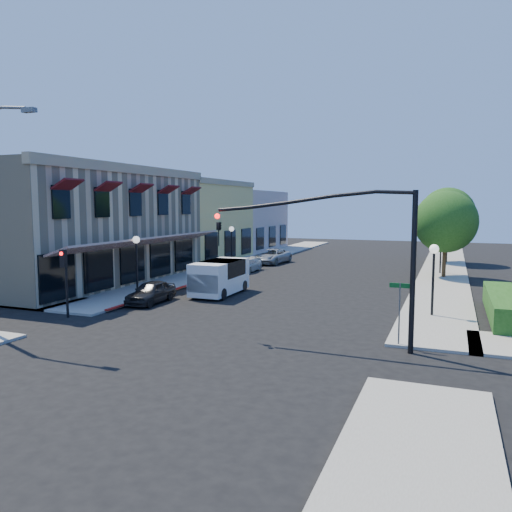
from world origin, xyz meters
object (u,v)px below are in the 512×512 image
(parked_car_b, at_px, (242,266))
(lamppost_right_far, at_px, (441,240))
(parked_car_c, at_px, (247,265))
(secondary_signal, at_px, (65,270))
(parked_car_d, at_px, (272,256))
(white_van, at_px, (219,275))
(lamppost_right_near, at_px, (434,262))
(street_tree_a, at_px, (446,222))
(street_name_sign, at_px, (400,304))
(street_tree_b, at_px, (447,214))
(lamppost_left_near, at_px, (136,250))
(lamppost_left_far, at_px, (232,236))
(parked_car_a, at_px, (151,292))
(signal_mast_arm, at_px, (355,242))

(parked_car_b, bearing_deg, lamppost_right_far, 20.67)
(parked_car_b, xyz_separation_m, parked_car_c, (0.00, 1.00, 0.01))
(secondary_signal, height_order, parked_car_d, secondary_signal)
(white_van, bearing_deg, lamppost_right_near, -8.07)
(street_tree_a, distance_m, street_name_sign, 20.00)
(lamppost_right_near, xyz_separation_m, lamppost_right_far, (0.00, 16.00, 0.00))
(street_tree_a, bearing_deg, street_name_sign, -93.76)
(street_tree_b, relative_size, parked_car_b, 2.17)
(secondary_signal, xyz_separation_m, street_name_sign, (15.50, 0.79, -0.62))
(parked_car_b, bearing_deg, parked_car_c, 91.88)
(parked_car_c, bearing_deg, street_name_sign, -52.09)
(street_name_sign, xyz_separation_m, lamppost_left_near, (-16.00, 5.80, 1.04))
(white_van, bearing_deg, street_tree_a, 44.26)
(secondary_signal, height_order, lamppost_right_near, lamppost_right_near)
(street_tree_b, xyz_separation_m, lamppost_right_near, (-0.30, -24.00, -1.81))
(street_tree_a, xyz_separation_m, parked_car_c, (-15.00, -2.00, -3.65))
(lamppost_left_near, relative_size, lamppost_left_far, 1.00)
(parked_car_c, bearing_deg, lamppost_left_far, 139.32)
(street_tree_b, distance_m, parked_car_a, 30.27)
(lamppost_right_far, height_order, parked_car_c, lamppost_right_far)
(parked_car_d, bearing_deg, street_name_sign, -54.12)
(lamppost_left_near, height_order, parked_car_c, lamppost_left_near)
(lamppost_right_near, relative_size, lamppost_right_far, 1.00)
(lamppost_right_near, distance_m, parked_car_b, 18.49)
(street_tree_a, xyz_separation_m, parked_car_a, (-15.00, -16.00, -3.57))
(street_tree_b, bearing_deg, parked_car_c, -141.34)
(lamppost_left_far, distance_m, parked_car_d, 5.05)
(lamppost_left_near, xyz_separation_m, parked_car_b, (2.30, 11.00, -2.20))
(parked_car_c, xyz_separation_m, parked_car_d, (0.00, 6.00, 0.13))
(signal_mast_arm, distance_m, secondary_signal, 13.97)
(lamppost_left_far, relative_size, parked_car_d, 0.74)
(lamppost_left_far, distance_m, white_van, 13.23)
(signal_mast_arm, bearing_deg, parked_car_c, 123.09)
(lamppost_left_near, distance_m, parked_car_d, 18.26)
(secondary_signal, relative_size, street_name_sign, 1.33)
(secondary_signal, relative_size, lamppost_right_far, 0.93)
(lamppost_left_far, bearing_deg, parked_car_c, -41.01)
(signal_mast_arm, bearing_deg, street_tree_a, 81.83)
(lamppost_left_near, bearing_deg, parked_car_c, 79.15)
(parked_car_d, bearing_deg, secondary_signal, -88.23)
(secondary_signal, height_order, parked_car_c, secondary_signal)
(signal_mast_arm, height_order, white_van, signal_mast_arm)
(secondary_signal, bearing_deg, signal_mast_arm, 0.37)
(lamppost_right_far, bearing_deg, parked_car_b, -161.21)
(parked_car_a, bearing_deg, white_van, 55.44)
(signal_mast_arm, distance_m, lamppost_right_far, 22.70)
(lamppost_left_near, relative_size, parked_car_a, 0.98)
(lamppost_right_near, bearing_deg, signal_mast_arm, -112.12)
(street_tree_a, xyz_separation_m, white_van, (-12.58, -12.26, -3.01))
(secondary_signal, distance_m, street_name_sign, 15.53)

